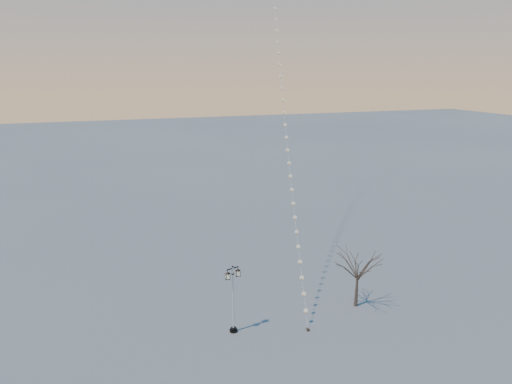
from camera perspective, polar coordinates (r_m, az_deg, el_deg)
name	(u,v)px	position (r m, az deg, el deg)	size (l,w,h in m)	color
ground	(276,338)	(32.40, 2.49, -17.72)	(300.00, 300.00, 0.00)	slate
street_lamp	(233,296)	(31.76, -2.88, -12.77)	(1.21, 0.67, 4.91)	black
bare_tree	(358,268)	(35.60, 12.57, -9.22)	(2.71, 2.71, 4.50)	#413126
kite_train	(282,57)	(45.30, 3.20, 16.38)	(9.82, 33.50, 37.50)	#32251A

